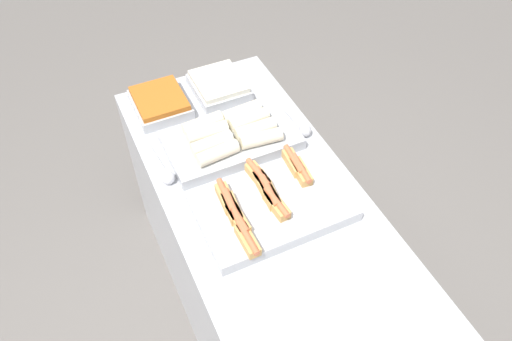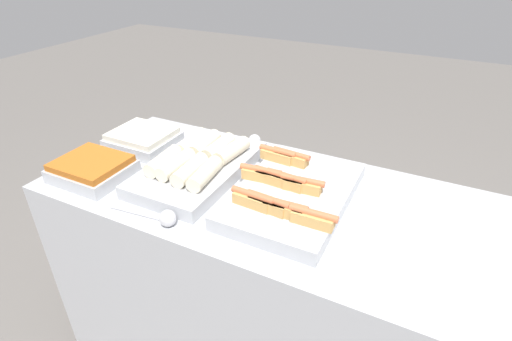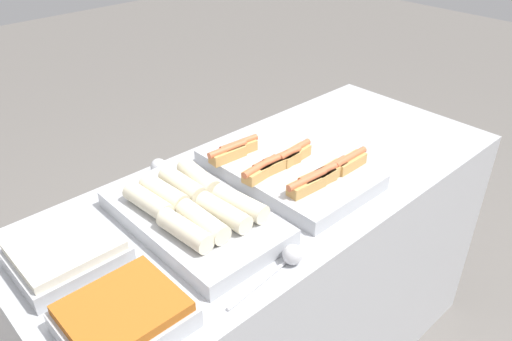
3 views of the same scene
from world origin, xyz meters
name	(u,v)px [view 1 (image 1 of 3)]	position (x,y,z in m)	size (l,w,h in m)	color
ground_plane	(263,310)	(0.00, 0.00, 0.00)	(12.00, 12.00, 0.00)	slate
counter	(264,264)	(0.00, 0.00, 0.45)	(1.70, 0.72, 0.90)	#B7BABF
tray_hotdogs	(270,204)	(0.05, -0.01, 0.93)	(0.40, 0.55, 0.10)	#B7BABF
tray_wraps	(231,137)	(-0.33, 0.00, 0.94)	(0.31, 0.53, 0.11)	#B7BABF
tray_side_front	(160,103)	(-0.67, -0.20, 0.93)	(0.26, 0.23, 0.07)	#B7BABF
tray_side_back	(219,86)	(-0.67, 0.08, 0.93)	(0.26, 0.23, 0.07)	#B7BABF
serving_spoon_near	(167,176)	(-0.26, -0.30, 0.92)	(0.26, 0.05, 0.05)	silver
serving_spoon_far	(303,129)	(-0.26, 0.30, 0.92)	(0.24, 0.05, 0.05)	silver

